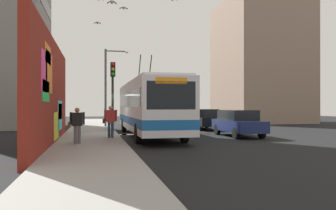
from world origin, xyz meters
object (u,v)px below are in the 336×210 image
(street_lamp, at_px, (108,81))
(pedestrian_near_wall, at_px, (77,123))
(city_bus, at_px, (149,106))
(parked_car_black, at_px, (203,119))
(pedestrian_at_curb, at_px, (110,119))
(traffic_light, at_px, (113,86))
(parked_car_navy, at_px, (238,123))

(street_lamp, bearing_deg, pedestrian_near_wall, 171.35)
(city_bus, relative_size, parked_car_black, 2.48)
(pedestrian_at_curb, height_order, pedestrian_near_wall, pedestrian_at_curb)
(traffic_light, bearing_deg, pedestrian_near_wall, 157.52)
(parked_car_black, xyz_separation_m, pedestrian_near_wall, (-9.80, 9.17, 0.24))
(city_bus, distance_m, street_lamp, 8.87)
(pedestrian_near_wall, bearing_deg, city_bus, -41.66)
(pedestrian_at_curb, height_order, street_lamp, street_lamp)
(parked_car_navy, distance_m, pedestrian_at_curb, 7.63)
(parked_car_black, distance_m, pedestrian_near_wall, 13.42)
(parked_car_black, xyz_separation_m, pedestrian_at_curb, (-7.32, 7.58, 0.31))
(parked_car_black, bearing_deg, street_lamp, 66.99)
(city_bus, height_order, traffic_light, city_bus)
(pedestrian_at_curb, bearing_deg, pedestrian_near_wall, 147.22)
(pedestrian_at_curb, xyz_separation_m, traffic_light, (1.93, -0.23, 1.86))
(parked_car_navy, height_order, pedestrian_near_wall, pedestrian_near_wall)
(parked_car_black, distance_m, traffic_light, 9.37)
(pedestrian_near_wall, xyz_separation_m, traffic_light, (4.41, -1.82, 1.92))
(parked_car_black, height_order, traffic_light, traffic_light)
(city_bus, height_order, parked_car_black, city_bus)
(parked_car_black, xyz_separation_m, street_lamp, (3.06, 7.22, 3.02))
(pedestrian_at_curb, xyz_separation_m, street_lamp, (10.39, -0.37, 2.71))
(parked_car_black, bearing_deg, parked_car_navy, 180.00)
(traffic_light, bearing_deg, street_lamp, -0.91)
(parked_car_navy, xyz_separation_m, pedestrian_at_curb, (-0.84, 7.58, 0.31))
(pedestrian_at_curb, bearing_deg, parked_car_black, -45.99)
(parked_car_black, height_order, pedestrian_near_wall, pedestrian_near_wall)
(city_bus, bearing_deg, pedestrian_at_curb, 129.94)
(pedestrian_at_curb, bearing_deg, street_lamp, -2.02)
(pedestrian_near_wall, relative_size, street_lamp, 0.25)
(parked_car_navy, height_order, pedestrian_at_curb, pedestrian_at_curb)
(parked_car_navy, xyz_separation_m, street_lamp, (9.55, 7.22, 3.02))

